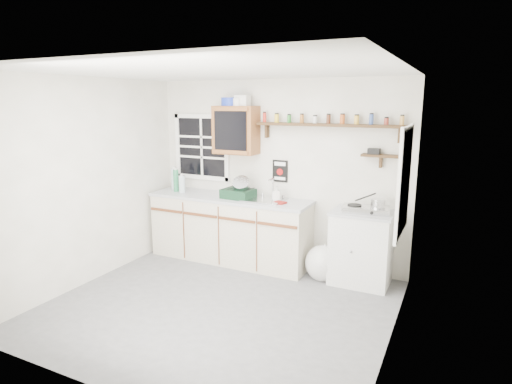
# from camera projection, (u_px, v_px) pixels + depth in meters

# --- Properties ---
(room) EXTENTS (3.64, 3.24, 2.54)m
(room) POSITION_uv_depth(u_px,v_px,m) (217.00, 195.00, 4.44)
(room) COLOR #535356
(room) RESTS_ON ground
(main_cabinet) EXTENTS (2.31, 0.63, 0.92)m
(main_cabinet) POSITION_uv_depth(u_px,v_px,m) (230.00, 228.00, 6.00)
(main_cabinet) COLOR #B9AD9A
(main_cabinet) RESTS_ON floor
(right_cabinet) EXTENTS (0.73, 0.57, 0.91)m
(right_cabinet) POSITION_uv_depth(u_px,v_px,m) (361.00, 247.00, 5.24)
(right_cabinet) COLOR silver
(right_cabinet) RESTS_ON floor
(sink) EXTENTS (0.52, 0.44, 0.29)m
(sink) POSITION_uv_depth(u_px,v_px,m) (265.00, 200.00, 5.68)
(sink) COLOR #B1B2B6
(sink) RESTS_ON main_cabinet
(upper_cabinet) EXTENTS (0.60, 0.32, 0.65)m
(upper_cabinet) POSITION_uv_depth(u_px,v_px,m) (236.00, 130.00, 5.83)
(upper_cabinet) COLOR brown
(upper_cabinet) RESTS_ON wall_back
(upper_cabinet_clutter) EXTENTS (0.40, 0.24, 0.14)m
(upper_cabinet_clutter) POSITION_uv_depth(u_px,v_px,m) (235.00, 101.00, 5.75)
(upper_cabinet_clutter) COLOR #1930A8
(upper_cabinet_clutter) RESTS_ON upper_cabinet
(spice_shelf) EXTENTS (1.91, 0.18, 0.35)m
(spice_shelf) POSITION_uv_depth(u_px,v_px,m) (329.00, 124.00, 5.32)
(spice_shelf) COLOR #32200E
(spice_shelf) RESTS_ON wall_back
(secondary_shelf) EXTENTS (0.45, 0.16, 0.24)m
(secondary_shelf) POSITION_uv_depth(u_px,v_px,m) (379.00, 155.00, 5.13)
(secondary_shelf) COLOR #32200E
(secondary_shelf) RESTS_ON wall_back
(warning_sign) EXTENTS (0.22, 0.02, 0.30)m
(warning_sign) POSITION_uv_depth(u_px,v_px,m) (280.00, 171.00, 5.81)
(warning_sign) COLOR black
(warning_sign) RESTS_ON wall_back
(window_back) EXTENTS (0.93, 0.03, 0.98)m
(window_back) POSITION_uv_depth(u_px,v_px,m) (202.00, 147.00, 6.29)
(window_back) COLOR black
(window_back) RESTS_ON wall_back
(window_right) EXTENTS (0.03, 0.78, 1.08)m
(window_right) POSITION_uv_depth(u_px,v_px,m) (405.00, 182.00, 4.12)
(window_right) COLOR black
(window_right) RESTS_ON wall_back
(water_bottles) EXTENTS (0.30, 0.20, 0.35)m
(water_bottles) POSITION_uv_depth(u_px,v_px,m) (177.00, 181.00, 6.24)
(water_bottles) COLOR #AFC6CD
(water_bottles) RESTS_ON main_cabinet
(dish_rack) EXTENTS (0.44, 0.34, 0.31)m
(dish_rack) POSITION_uv_depth(u_px,v_px,m) (239.00, 191.00, 5.78)
(dish_rack) COLOR black
(dish_rack) RESTS_ON main_cabinet
(soap_bottle) EXTENTS (0.11, 0.11, 0.20)m
(soap_bottle) POSITION_uv_depth(u_px,v_px,m) (277.00, 193.00, 5.64)
(soap_bottle) COLOR silver
(soap_bottle) RESTS_ON main_cabinet
(rag) EXTENTS (0.17, 0.16, 0.02)m
(rag) POSITION_uv_depth(u_px,v_px,m) (280.00, 203.00, 5.51)
(rag) COLOR maroon
(rag) RESTS_ON main_cabinet
(hotplate) EXTENTS (0.58, 0.36, 0.08)m
(hotplate) POSITION_uv_depth(u_px,v_px,m) (366.00, 209.00, 5.10)
(hotplate) COLOR #B1B2B6
(hotplate) RESTS_ON right_cabinet
(saucepan) EXTENTS (0.40, 0.27, 0.18)m
(saucepan) POSITION_uv_depth(u_px,v_px,m) (378.00, 203.00, 5.03)
(saucepan) COLOR #B1B2B6
(saucepan) RESTS_ON hotplate
(trash_bag) EXTENTS (0.43, 0.39, 0.50)m
(trash_bag) POSITION_uv_depth(u_px,v_px,m) (323.00, 263.00, 5.39)
(trash_bag) COLOR silver
(trash_bag) RESTS_ON floor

